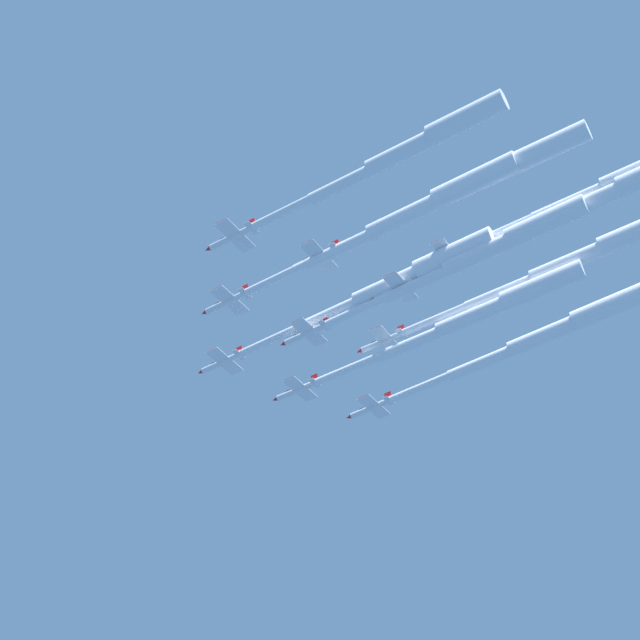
{
  "coord_description": "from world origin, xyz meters",
  "views": [
    {
      "loc": [
        128.75,
        -12.08,
        30.7
      ],
      "look_at": [
        0.0,
        0.0,
        167.57
      ],
      "focal_mm": 58.93,
      "sensor_mm": 36.0,
      "label": 1
    }
  ],
  "objects_px": {
    "jet_port_inner": "(408,214)",
    "jet_trail_port": "(572,261)",
    "jet_starboard_mid": "(403,151)",
    "jet_starboard_outer": "(487,178)",
    "jet_starboard_inner": "(477,314)",
    "jet_port_outer": "(547,333)",
    "jet_lead": "(391,284)",
    "jet_trail_starboard": "(589,202)",
    "jet_port_mid": "(481,253)"
  },
  "relations": [
    {
      "from": "jet_lead",
      "to": "jet_starboard_mid",
      "type": "bearing_deg",
      "value": -4.19
    },
    {
      "from": "jet_starboard_mid",
      "to": "jet_starboard_outer",
      "type": "distance_m",
      "value": 14.95
    },
    {
      "from": "jet_lead",
      "to": "jet_trail_port",
      "type": "bearing_deg",
      "value": 76.15
    },
    {
      "from": "jet_starboard_inner",
      "to": "jet_trail_port",
      "type": "bearing_deg",
      "value": 53.13
    },
    {
      "from": "jet_trail_starboard",
      "to": "jet_port_mid",
      "type": "bearing_deg",
      "value": -125.86
    },
    {
      "from": "jet_starboard_inner",
      "to": "jet_port_outer",
      "type": "height_order",
      "value": "jet_port_outer"
    },
    {
      "from": "jet_starboard_mid",
      "to": "jet_port_outer",
      "type": "bearing_deg",
      "value": 137.89
    },
    {
      "from": "jet_starboard_inner",
      "to": "jet_trail_port",
      "type": "xyz_separation_m",
      "value": [
        11.08,
        14.77,
        3.15
      ]
    },
    {
      "from": "jet_starboard_mid",
      "to": "jet_port_outer",
      "type": "height_order",
      "value": "jet_starboard_mid"
    },
    {
      "from": "jet_starboard_mid",
      "to": "jet_port_inner",
      "type": "bearing_deg",
      "value": 167.81
    },
    {
      "from": "jet_port_outer",
      "to": "jet_trail_starboard",
      "type": "height_order",
      "value": "jet_trail_starboard"
    },
    {
      "from": "jet_port_inner",
      "to": "jet_starboard_outer",
      "type": "distance_m",
      "value": 14.22
    },
    {
      "from": "jet_starboard_inner",
      "to": "jet_trail_starboard",
      "type": "bearing_deg",
      "value": 28.43
    },
    {
      "from": "jet_starboard_mid",
      "to": "jet_trail_port",
      "type": "xyz_separation_m",
      "value": [
        -19.79,
        32.29,
        0.34
      ]
    },
    {
      "from": "jet_port_outer",
      "to": "jet_trail_port",
      "type": "height_order",
      "value": "jet_trail_port"
    },
    {
      "from": "jet_lead",
      "to": "jet_port_outer",
      "type": "distance_m",
      "value": 30.02
    },
    {
      "from": "jet_starboard_outer",
      "to": "jet_trail_port",
      "type": "xyz_separation_m",
      "value": [
        -15.6,
        17.96,
        -0.3
      ]
    },
    {
      "from": "jet_port_inner",
      "to": "jet_starboard_inner",
      "type": "height_order",
      "value": "jet_port_inner"
    },
    {
      "from": "jet_port_mid",
      "to": "jet_trail_port",
      "type": "relative_size",
      "value": 0.94
    },
    {
      "from": "jet_trail_port",
      "to": "jet_trail_starboard",
      "type": "bearing_deg",
      "value": -4.79
    },
    {
      "from": "jet_starboard_inner",
      "to": "jet_starboard_outer",
      "type": "bearing_deg",
      "value": -6.8
    },
    {
      "from": "jet_lead",
      "to": "jet_trail_starboard",
      "type": "height_order",
      "value": "jet_lead"
    },
    {
      "from": "jet_port_mid",
      "to": "jet_trail_starboard",
      "type": "distance_m",
      "value": 19.18
    },
    {
      "from": "jet_lead",
      "to": "jet_trail_starboard",
      "type": "xyz_separation_m",
      "value": [
        21.51,
        29.11,
        -1.39
      ]
    },
    {
      "from": "jet_lead",
      "to": "jet_trail_starboard",
      "type": "distance_m",
      "value": 36.22
    },
    {
      "from": "jet_starboard_mid",
      "to": "jet_starboard_outer",
      "type": "relative_size",
      "value": 1.01
    },
    {
      "from": "jet_port_outer",
      "to": "jet_starboard_inner",
      "type": "bearing_deg",
      "value": -75.56
    },
    {
      "from": "jet_starboard_inner",
      "to": "jet_starboard_outer",
      "type": "height_order",
      "value": "jet_starboard_outer"
    },
    {
      "from": "jet_lead",
      "to": "jet_trail_port",
      "type": "xyz_separation_m",
      "value": [
        7.47,
        30.29,
        0.71
      ]
    },
    {
      "from": "jet_lead",
      "to": "jet_port_inner",
      "type": "relative_size",
      "value": 0.99
    },
    {
      "from": "jet_lead",
      "to": "jet_trail_port",
      "type": "height_order",
      "value": "jet_trail_port"
    },
    {
      "from": "jet_port_inner",
      "to": "jet_trail_starboard",
      "type": "bearing_deg",
      "value": 77.04
    },
    {
      "from": "jet_trail_port",
      "to": "jet_starboard_inner",
      "type": "bearing_deg",
      "value": -126.87
    },
    {
      "from": "jet_port_mid",
      "to": "jet_starboard_mid",
      "type": "distance_m",
      "value": 23.21
    },
    {
      "from": "jet_starboard_inner",
      "to": "jet_starboard_mid",
      "type": "distance_m",
      "value": 35.6
    },
    {
      "from": "jet_port_inner",
      "to": "jet_trail_starboard",
      "type": "relative_size",
      "value": 1.03
    },
    {
      "from": "jet_starboard_outer",
      "to": "jet_port_outer",
      "type": "bearing_deg",
      "value": 150.99
    },
    {
      "from": "jet_trail_port",
      "to": "jet_starboard_outer",
      "type": "bearing_deg",
      "value": -49.02
    },
    {
      "from": "jet_port_mid",
      "to": "jet_starboard_outer",
      "type": "bearing_deg",
      "value": -5.61
    },
    {
      "from": "jet_starboard_inner",
      "to": "jet_port_mid",
      "type": "bearing_deg",
      "value": -7.9
    },
    {
      "from": "jet_trail_port",
      "to": "jet_port_mid",
      "type": "bearing_deg",
      "value": -80.43
    },
    {
      "from": "jet_starboard_inner",
      "to": "jet_port_mid",
      "type": "height_order",
      "value": "jet_port_mid"
    },
    {
      "from": "jet_starboard_mid",
      "to": "jet_starboard_outer",
      "type": "bearing_deg",
      "value": 106.31
    },
    {
      "from": "jet_starboard_mid",
      "to": "jet_trail_starboard",
      "type": "relative_size",
      "value": 0.94
    },
    {
      "from": "jet_lead",
      "to": "jet_trail_port",
      "type": "distance_m",
      "value": 31.21
    },
    {
      "from": "jet_starboard_inner",
      "to": "jet_port_outer",
      "type": "bearing_deg",
      "value": 104.44
    },
    {
      "from": "jet_port_inner",
      "to": "jet_starboard_mid",
      "type": "bearing_deg",
      "value": -12.19
    },
    {
      "from": "jet_port_mid",
      "to": "jet_starboard_mid",
      "type": "height_order",
      "value": "jet_starboard_mid"
    },
    {
      "from": "jet_starboard_mid",
      "to": "jet_trail_port",
      "type": "bearing_deg",
      "value": 121.5
    },
    {
      "from": "jet_port_inner",
      "to": "jet_trail_port",
      "type": "bearing_deg",
      "value": 104.19
    }
  ]
}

